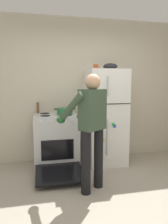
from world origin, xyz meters
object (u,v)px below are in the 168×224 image
object	(u,v)px
stove_range	(56,141)
pepper_mill	(38,108)
red_pot	(65,111)
coffee_mug	(96,67)
refrigerator	(105,117)
person_cook	(90,122)
mixing_bowl	(110,67)

from	to	relation	value
stove_range	pepper_mill	xyz separation A→B (m)	(-0.30, 0.22, 0.58)
red_pot	coffee_mug	bearing A→B (deg)	9.78
refrigerator	pepper_mill	distance (m)	1.25
refrigerator	pepper_mill	bearing A→B (deg)	170.66
person_cook	red_pot	world-z (taller)	person_cook
refrigerator	stove_range	distance (m)	1.00
refrigerator	mixing_bowl	world-z (taller)	mixing_bowl
refrigerator	stove_range	bearing A→B (deg)	-178.89
coffee_mug	refrigerator	bearing A→B (deg)	-15.83
stove_range	person_cook	size ratio (longest dim) A/B	0.77
red_pot	mixing_bowl	xyz separation A→B (m)	(0.84, 0.05, 0.78)
stove_range	pepper_mill	bearing A→B (deg)	143.98
refrigerator	coffee_mug	world-z (taller)	coffee_mug
stove_range	pepper_mill	world-z (taller)	pepper_mill
stove_range	person_cook	xyz separation A→B (m)	(0.39, -0.94, 0.50)
stove_range	mixing_bowl	distance (m)	1.66
pepper_mill	refrigerator	bearing A→B (deg)	-9.34
refrigerator	mixing_bowl	bearing A→B (deg)	0.22
red_pot	coffee_mug	xyz separation A→B (m)	(0.58, 0.10, 0.77)
person_cook	red_pot	distance (m)	0.94
pepper_mill	person_cook	bearing A→B (deg)	-59.18
red_pot	pepper_mill	size ratio (longest dim) A/B	1.88
red_pot	mixing_bowl	size ratio (longest dim) A/B	1.43
stove_range	person_cook	world-z (taller)	person_cook
red_pot	stove_range	bearing A→B (deg)	168.74
person_cook	coffee_mug	bearing A→B (deg)	71.00
red_pot	pepper_mill	bearing A→B (deg)	151.48
pepper_mill	red_pot	bearing A→B (deg)	-28.52
mixing_bowl	refrigerator	bearing A→B (deg)	-179.78
stove_range	person_cook	distance (m)	1.14
red_pot	coffee_mug	distance (m)	0.97
person_cook	pepper_mill	bearing A→B (deg)	120.82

